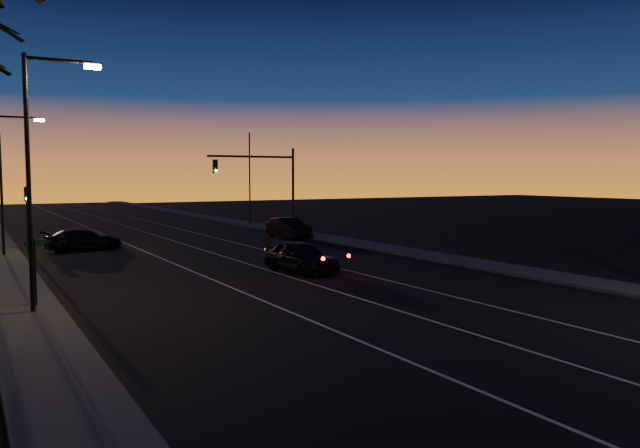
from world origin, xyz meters
TOP-DOWN VIEW (x-y plane):
  - road at (0.00, 30.00)m, footprint 20.00×170.00m
  - sidewalk_left at (-11.20, 30.00)m, footprint 2.40×170.00m
  - sidewalk_right at (11.20, 30.00)m, footprint 2.40×170.00m
  - lane_stripe_left at (-3.00, 30.00)m, footprint 0.12×160.00m
  - lane_stripe_mid at (0.50, 30.00)m, footprint 0.12×160.00m
  - lane_stripe_right at (4.00, 30.00)m, footprint 0.12×160.00m
  - streetlight_left_near at (-10.70, 20.00)m, footprint 2.55×0.26m
  - streetlight_left_far at (-10.69, 38.00)m, footprint 2.55×0.26m
  - street_sign at (-10.80, 21.00)m, footprint 0.70×0.06m
  - signal_mast at (7.14, 39.99)m, footprint 7.10×0.41m
  - signal_post at (-9.50, 39.98)m, footprint 0.28×0.37m
  - far_pole_right at (11.00, 52.00)m, footprint 0.14×0.14m
  - lead_car at (1.65, 23.98)m, footprint 2.60×5.38m
  - right_car at (9.00, 39.80)m, footprint 1.90×4.86m
  - cross_car at (-6.32, 38.92)m, footprint 5.21×2.97m

SIDE VIEW (x-z plane):
  - road at x=0.00m, z-range 0.00..0.01m
  - lane_stripe_left at x=-3.00m, z-range 0.01..0.02m
  - lane_stripe_mid at x=0.50m, z-range 0.01..0.02m
  - lane_stripe_right at x=4.00m, z-range 0.01..0.02m
  - sidewalk_left at x=-11.20m, z-range 0.00..0.16m
  - sidewalk_right at x=11.20m, z-range 0.00..0.16m
  - cross_car at x=-6.32m, z-range 0.01..1.43m
  - right_car at x=9.00m, z-range 0.01..1.59m
  - lead_car at x=1.65m, z-range 0.01..1.59m
  - street_sign at x=-10.80m, z-range 0.36..2.96m
  - signal_post at x=-9.50m, z-range 0.79..4.99m
  - far_pole_right at x=11.00m, z-range 0.00..9.00m
  - signal_mast at x=7.14m, z-range 1.28..8.28m
  - streetlight_left_far at x=-10.69m, z-range 0.81..9.31m
  - streetlight_left_near at x=-10.70m, z-range 0.82..9.82m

